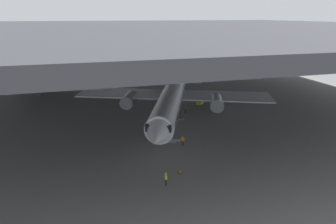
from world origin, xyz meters
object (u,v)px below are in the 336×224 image
crew_worker_near_nose (166,178)px  baggage_tug (200,103)px  airplane_distant (41,76)px  airplane_main (171,99)px  crew_worker_by_stairs (183,140)px  traffic_cone_orange (180,171)px  boarding_stairs (168,136)px

crew_worker_near_nose → baggage_tug: 32.36m
airplane_distant → crew_worker_near_nose: bearing=-69.6°
airplane_main → crew_worker_near_nose: (-7.15, -22.62, -2.68)m
crew_worker_near_nose → crew_worker_by_stairs: crew_worker_near_nose is taller
airplane_main → crew_worker_near_nose: bearing=-107.5°
traffic_cone_orange → baggage_tug: (13.07, 26.23, 0.23)m
traffic_cone_orange → airplane_distant: bearing=113.5°
airplane_distant → crew_worker_by_stairs: bearing=-60.2°
airplane_main → airplane_distant: bearing=131.3°
airplane_main → boarding_stairs: (-3.58, -10.67, -2.91)m
boarding_stairs → airplane_distant: (-23.30, 41.25, 2.64)m
crew_worker_by_stairs → baggage_tug: 21.46m
traffic_cone_orange → crew_worker_near_nose: bearing=-137.8°
crew_worker_by_stairs → baggage_tug: bearing=61.4°
crew_worker_near_nose → traffic_cone_orange: bearing=42.2°
boarding_stairs → traffic_cone_orange: size_ratio=8.15×
airplane_main → boarding_stairs: size_ratio=7.99×
crew_worker_by_stairs → baggage_tug: (10.26, 18.84, -0.39)m
crew_worker_by_stairs → crew_worker_near_nose: bearing=-118.6°
crew_worker_near_nose → airplane_main: bearing=72.5°
boarding_stairs → crew_worker_near_nose: bearing=-106.6°
crew_worker_near_nose → crew_worker_by_stairs: 10.90m
boarding_stairs → crew_worker_by_stairs: 2.90m
crew_worker_near_nose → traffic_cone_orange: (2.40, 2.18, -0.69)m
airplane_distant → traffic_cone_orange: airplane_distant is taller
airplane_distant → traffic_cone_orange: size_ratio=58.87×
airplane_distant → baggage_tug: (35.21, -24.79, -2.87)m
crew_worker_near_nose → traffic_cone_orange: size_ratio=2.85×
crew_worker_by_stairs → airplane_distant: airplane_distant is taller
boarding_stairs → airplane_distant: size_ratio=0.14×
traffic_cone_orange → baggage_tug: baggage_tug is taller
airplane_main → boarding_stairs: bearing=-108.5°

